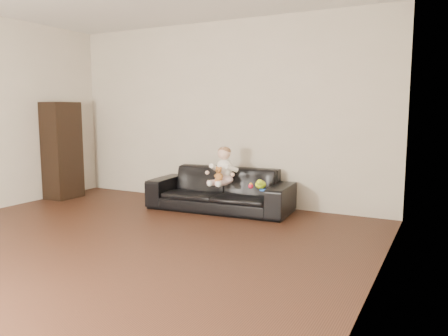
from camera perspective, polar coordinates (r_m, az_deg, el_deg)
The scene contains 11 objects.
floor at distance 4.35m, azimuth -17.79°, elevation -10.82°, with size 5.50×5.50×0.00m, color #3A2014.
wall_back at distance 6.36m, azimuth -0.27°, elevation 7.17°, with size 5.00×5.00×0.00m, color beige.
wall_right at distance 2.91m, azimuth 18.31°, elevation 6.28°, with size 5.50×5.50×0.00m, color beige.
sofa at distance 5.91m, azimuth -0.50°, elevation -2.80°, with size 1.93×0.75×0.56m, color black.
cabinet at distance 7.11m, azimuth -20.39°, elevation 2.16°, with size 0.37×0.50×1.46m, color black.
shelf_item at distance 7.08m, azimuth -20.40°, elevation 4.81°, with size 0.18×0.25×0.28m, color silver.
baby at distance 5.71m, azimuth -0.07°, elevation -0.01°, with size 0.37×0.45×0.50m.
teddy_bear at distance 5.59m, azimuth -0.70°, elevation -0.83°, with size 0.12×0.12×0.19m.
toy_green at distance 5.46m, azimuth 4.79°, elevation -2.16°, with size 0.13×0.16×0.11m, color #BAE11A.
toy_rattle at distance 5.47m, azimuth 3.52°, elevation -2.37°, with size 0.06×0.06×0.06m, color red.
toy_blue_disc at distance 5.35m, azimuth 5.17°, elevation -2.87°, with size 0.10×0.10×0.01m, color blue.
Camera 1 is at (2.98, -2.87, 1.35)m, focal length 35.00 mm.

